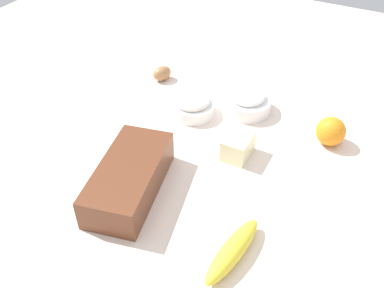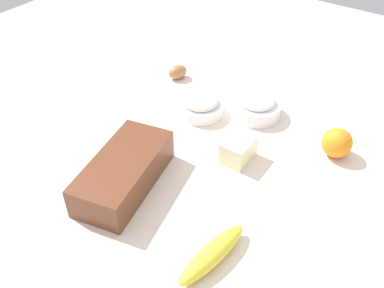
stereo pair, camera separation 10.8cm
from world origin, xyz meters
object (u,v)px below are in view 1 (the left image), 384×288
object	(u,v)px
orange_fruit	(331,131)
flour_bowl	(192,105)
loaf_pan	(129,177)
banana	(233,251)
egg_near_butter	(162,73)
sugar_bowl	(247,102)
butter_block	(238,146)

from	to	relation	value
orange_fruit	flour_bowl	bearing A→B (deg)	97.60
loaf_pan	orange_fruit	xyz separation A→B (m)	(0.40, -0.37, -0.00)
banana	egg_near_butter	distance (m)	0.71
orange_fruit	loaf_pan	bearing A→B (deg)	137.08
sugar_bowl	butter_block	size ratio (longest dim) A/B	1.54
loaf_pan	butter_block	xyz separation A→B (m)	(0.24, -0.17, -0.01)
sugar_bowl	orange_fruit	world-z (taller)	orange_fruit
flour_bowl	butter_block	world-z (taller)	flour_bowl
loaf_pan	orange_fruit	world-z (taller)	loaf_pan
banana	egg_near_butter	xyz separation A→B (m)	(0.53, 0.48, 0.00)
banana	butter_block	distance (m)	0.32
loaf_pan	egg_near_butter	size ratio (longest dim) A/B	4.71
egg_near_butter	loaf_pan	bearing A→B (deg)	-157.45
banana	egg_near_butter	world-z (taller)	egg_near_butter
orange_fruit	butter_block	xyz separation A→B (m)	(-0.16, 0.20, -0.01)
loaf_pan	egg_near_butter	xyz separation A→B (m)	(0.47, 0.19, -0.02)
sugar_bowl	banana	xyz separation A→B (m)	(-0.49, -0.17, -0.01)
orange_fruit	butter_block	bearing A→B (deg)	129.16
loaf_pan	flour_bowl	bearing A→B (deg)	-9.90
banana	flour_bowl	bearing A→B (deg)	37.13
butter_block	egg_near_butter	bearing A→B (deg)	57.75
orange_fruit	butter_block	distance (m)	0.25
flour_bowl	banana	distance (m)	0.51
banana	egg_near_butter	bearing A→B (deg)	42.44
loaf_pan	egg_near_butter	world-z (taller)	loaf_pan
butter_block	egg_near_butter	distance (m)	0.43
egg_near_butter	sugar_bowl	bearing A→B (deg)	-96.16
orange_fruit	sugar_bowl	bearing A→B (deg)	81.47
loaf_pan	egg_near_butter	distance (m)	0.51
loaf_pan	butter_block	bearing A→B (deg)	-48.98
sugar_bowl	egg_near_butter	world-z (taller)	sugar_bowl
loaf_pan	sugar_bowl	world-z (taller)	loaf_pan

